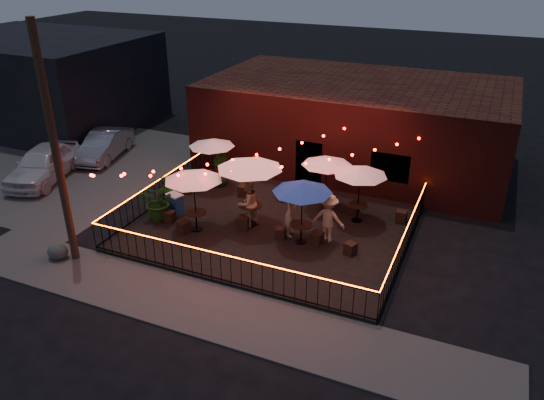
% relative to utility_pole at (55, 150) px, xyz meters
% --- Properties ---
extents(ground, '(110.00, 110.00, 0.00)m').
position_rel_utility_pole_xyz_m(ground, '(5.40, 2.60, -4.00)').
color(ground, black).
rests_on(ground, ground).
extents(patio, '(10.00, 8.00, 0.15)m').
position_rel_utility_pole_xyz_m(patio, '(5.40, 4.60, -3.92)').
color(patio, black).
rests_on(patio, ground).
extents(sidewalk, '(18.00, 2.50, 0.05)m').
position_rel_utility_pole_xyz_m(sidewalk, '(5.40, -0.65, -3.98)').
color(sidewalk, '#464441').
rests_on(sidewalk, ground).
extents(parking_lot, '(11.00, 12.00, 0.02)m').
position_rel_utility_pole_xyz_m(parking_lot, '(-6.60, 6.60, -3.99)').
color(parking_lot, '#464441').
rests_on(parking_lot, ground).
extents(brick_building, '(14.00, 8.00, 4.00)m').
position_rel_utility_pole_xyz_m(brick_building, '(6.40, 12.59, -2.00)').
color(brick_building, '#3D1310').
rests_on(brick_building, ground).
extents(background_building, '(12.00, 9.00, 5.00)m').
position_rel_utility_pole_xyz_m(background_building, '(-12.60, 11.60, -1.50)').
color(background_building, black).
rests_on(background_building, ground).
extents(utility_pole, '(0.26, 0.26, 8.00)m').
position_rel_utility_pole_xyz_m(utility_pole, '(0.00, 0.00, 0.00)').
color(utility_pole, '#331E14').
rests_on(utility_pole, ground).
extents(fence_front, '(10.00, 0.04, 1.04)m').
position_rel_utility_pole_xyz_m(fence_front, '(5.40, 0.60, -3.34)').
color(fence_front, black).
rests_on(fence_front, patio).
extents(fence_left, '(0.04, 8.00, 1.04)m').
position_rel_utility_pole_xyz_m(fence_left, '(0.40, 4.60, -3.34)').
color(fence_left, black).
rests_on(fence_left, patio).
extents(fence_right, '(0.04, 8.00, 1.04)m').
position_rel_utility_pole_xyz_m(fence_right, '(10.40, 4.60, -3.34)').
color(fence_right, black).
rests_on(fence_right, patio).
extents(festoon_lights, '(10.02, 8.72, 1.32)m').
position_rel_utility_pole_xyz_m(festoon_lights, '(4.39, 4.30, -1.48)').
color(festoon_lights, '#FF0D05').
rests_on(festoon_lights, ground).
extents(cafe_table_0, '(2.49, 2.49, 2.37)m').
position_rel_utility_pole_xyz_m(cafe_table_0, '(2.93, 3.23, -1.69)').
color(cafe_table_0, black).
rests_on(cafe_table_0, patio).
extents(cafe_table_1, '(2.60, 2.60, 2.19)m').
position_rel_utility_pole_xyz_m(cafe_table_1, '(1.60, 6.92, -1.85)').
color(cafe_table_1, black).
rests_on(cafe_table_1, patio).
extents(cafe_table_2, '(2.81, 2.81, 2.69)m').
position_rel_utility_pole_xyz_m(cafe_table_2, '(4.61, 4.39, -1.39)').
color(cafe_table_2, black).
rests_on(cafe_table_2, patio).
extents(cafe_table_3, '(2.62, 2.62, 2.19)m').
position_rel_utility_pole_xyz_m(cafe_table_3, '(6.75, 6.88, -1.85)').
color(cafe_table_3, black).
rests_on(cafe_table_3, patio).
extents(cafe_table_4, '(2.65, 2.65, 2.32)m').
position_rel_utility_pole_xyz_m(cafe_table_4, '(6.84, 3.93, -1.73)').
color(cafe_table_4, black).
rests_on(cafe_table_4, patio).
extents(cafe_table_5, '(2.03, 2.03, 2.24)m').
position_rel_utility_pole_xyz_m(cafe_table_5, '(8.25, 6.30, -1.80)').
color(cafe_table_5, black).
rests_on(cafe_table_5, patio).
extents(bistro_chair_0, '(0.37, 0.37, 0.42)m').
position_rel_utility_pole_xyz_m(bistro_chair_0, '(1.67, 3.35, -3.64)').
color(bistro_chair_0, black).
rests_on(bistro_chair_0, patio).
extents(bistro_chair_1, '(0.51, 0.51, 0.47)m').
position_rel_utility_pole_xyz_m(bistro_chair_1, '(2.62, 2.83, -3.62)').
color(bistro_chair_1, black).
rests_on(bistro_chair_1, patio).
extents(bistro_chair_2, '(0.38, 0.38, 0.40)m').
position_rel_utility_pole_xyz_m(bistro_chair_2, '(0.96, 5.86, -3.65)').
color(bistro_chair_2, black).
rests_on(bistro_chair_2, patio).
extents(bistro_chair_3, '(0.39, 0.39, 0.47)m').
position_rel_utility_pole_xyz_m(bistro_chair_3, '(3.25, 6.56, -3.62)').
color(bistro_chair_3, black).
rests_on(bistro_chair_3, patio).
extents(bistro_chair_4, '(0.47, 0.47, 0.49)m').
position_rel_utility_pole_xyz_m(bistro_chair_4, '(4.50, 4.00, -3.60)').
color(bistro_chair_4, black).
rests_on(bistro_chair_4, patio).
extents(bistro_chair_5, '(0.41, 0.41, 0.41)m').
position_rel_utility_pole_xyz_m(bistro_chair_5, '(6.06, 3.88, -3.64)').
color(bistro_chair_5, black).
rests_on(bistro_chair_5, patio).
extents(bistro_chair_6, '(0.50, 0.50, 0.47)m').
position_rel_utility_pole_xyz_m(bistro_chair_6, '(4.95, 6.83, -3.61)').
color(bistro_chair_6, black).
rests_on(bistro_chair_6, patio).
extents(bistro_chair_7, '(0.43, 0.43, 0.42)m').
position_rel_utility_pole_xyz_m(bistro_chair_7, '(6.75, 6.84, -3.64)').
color(bistro_chair_7, black).
rests_on(bistro_chair_7, patio).
extents(bistro_chair_8, '(0.45, 0.45, 0.46)m').
position_rel_utility_pole_xyz_m(bistro_chair_8, '(7.41, 4.02, -3.62)').
color(bistro_chair_8, black).
rests_on(bistro_chair_8, patio).
extents(bistro_chair_9, '(0.46, 0.46, 0.42)m').
position_rel_utility_pole_xyz_m(bistro_chair_9, '(8.69, 3.85, -3.64)').
color(bistro_chair_9, black).
rests_on(bistro_chair_9, patio).
extents(bistro_chair_10, '(0.38, 0.38, 0.41)m').
position_rel_utility_pole_xyz_m(bistro_chair_10, '(7.97, 6.96, -3.64)').
color(bistro_chair_10, black).
rests_on(bistro_chair_10, patio).
extents(bistro_chair_11, '(0.39, 0.39, 0.46)m').
position_rel_utility_pole_xyz_m(bistro_chair_11, '(9.84, 6.89, -3.62)').
color(bistro_chair_11, black).
rests_on(bistro_chair_11, patio).
extents(patron_a, '(0.56, 0.75, 1.87)m').
position_rel_utility_pole_xyz_m(patron_a, '(6.29, 4.27, -2.92)').
color(patron_a, '#DAAF92').
rests_on(patron_a, patio).
extents(patron_b, '(1.03, 1.13, 1.88)m').
position_rel_utility_pole_xyz_m(patron_b, '(4.55, 4.30, -2.91)').
color(patron_b, tan).
rests_on(patron_b, patio).
extents(patron_c, '(1.19, 0.70, 1.81)m').
position_rel_utility_pole_xyz_m(patron_c, '(7.68, 4.41, -2.94)').
color(patron_c, tan).
rests_on(patron_c, patio).
extents(potted_shrub_a, '(1.40, 1.23, 1.50)m').
position_rel_utility_pole_xyz_m(potted_shrub_a, '(1.22, 3.39, -3.10)').
color(potted_shrub_a, '#11350F').
rests_on(potted_shrub_a, patio).
extents(potted_shrub_b, '(0.86, 0.76, 1.35)m').
position_rel_utility_pole_xyz_m(potted_shrub_b, '(0.80, 4.65, -3.18)').
color(potted_shrub_b, '#1C3912').
rests_on(potted_shrub_b, patio).
extents(potted_shrub_c, '(1.03, 1.03, 1.44)m').
position_rel_utility_pole_xyz_m(potted_shrub_c, '(1.81, 7.11, -3.13)').
color(potted_shrub_c, '#113E11').
rests_on(potted_shrub_c, patio).
extents(cooler, '(0.75, 0.63, 0.84)m').
position_rel_utility_pole_xyz_m(cooler, '(1.49, 4.02, -3.42)').
color(cooler, '#1D509E').
rests_on(cooler, patio).
extents(boulder, '(0.81, 0.69, 0.63)m').
position_rel_utility_pole_xyz_m(boulder, '(-0.51, -0.27, -3.68)').
color(boulder, '#40403B').
rests_on(boulder, ground).
extents(car_white, '(3.06, 4.95, 1.57)m').
position_rel_utility_pole_xyz_m(car_white, '(-6.02, 4.75, -3.21)').
color(car_white, white).
rests_on(car_white, ground).
extents(car_silver, '(2.35, 4.35, 1.36)m').
position_rel_utility_pole_xyz_m(car_silver, '(-5.28, 8.05, -3.32)').
color(car_silver, '#A9AAB3').
rests_on(car_silver, ground).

